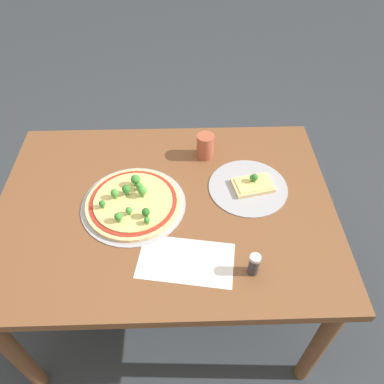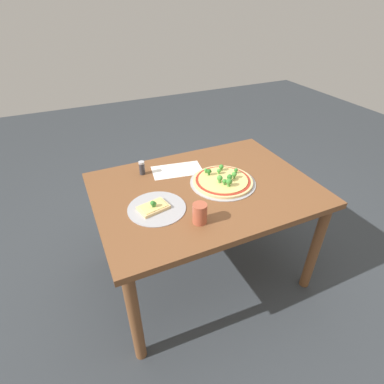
{
  "view_description": "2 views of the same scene",
  "coord_description": "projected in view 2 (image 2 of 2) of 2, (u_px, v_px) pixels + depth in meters",
  "views": [
    {
      "loc": [
        -0.07,
        0.91,
        1.75
      ],
      "look_at": [
        -0.1,
        -0.04,
        0.72
      ],
      "focal_mm": 35.0,
      "sensor_mm": 36.0,
      "label": 1
    },
    {
      "loc": [
        -0.67,
        -1.28,
        1.65
      ],
      "look_at": [
        -0.1,
        -0.04,
        0.72
      ],
      "focal_mm": 28.0,
      "sensor_mm": 36.0,
      "label": 2
    }
  ],
  "objects": [
    {
      "name": "pizza_tray_whole",
      "position": [
        223.0,
        181.0,
        1.76
      ],
      "size": [
        0.39,
        0.39,
        0.07
      ],
      "color": "#A3A3A8",
      "rests_on": "dining_table"
    },
    {
      "name": "ground_plane",
      "position": [
        203.0,
        270.0,
        2.12
      ],
      "size": [
        8.0,
        8.0,
        0.0
      ],
      "primitive_type": "plane",
      "color": "#33383D"
    },
    {
      "name": "paper_menu",
      "position": [
        177.0,
        170.0,
        1.89
      ],
      "size": [
        0.34,
        0.22,
        0.0
      ],
      "primitive_type": "cube",
      "rotation": [
        0.0,
        0.0,
        -0.16
      ],
      "color": "white",
      "rests_on": "dining_table"
    },
    {
      "name": "pizza_tray_slice",
      "position": [
        155.0,
        208.0,
        1.55
      ],
      "size": [
        0.31,
        0.31,
        0.06
      ],
      "color": "#A3A3A8",
      "rests_on": "dining_table"
    },
    {
      "name": "drinking_cup",
      "position": [
        200.0,
        213.0,
        1.44
      ],
      "size": [
        0.07,
        0.07,
        0.11
      ],
      "primitive_type": "cylinder",
      "color": "#AD5138",
      "rests_on": "dining_table"
    },
    {
      "name": "condiment_shaker",
      "position": [
        142.0,
        168.0,
        1.83
      ],
      "size": [
        0.04,
        0.04,
        0.09
      ],
      "color": "#333338",
      "rests_on": "dining_table"
    },
    {
      "name": "dining_table",
      "position": [
        205.0,
        199.0,
        1.77
      ],
      "size": [
        1.25,
        0.91,
        0.7
      ],
      "color": "brown",
      "rests_on": "ground_plane"
    }
  ]
}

